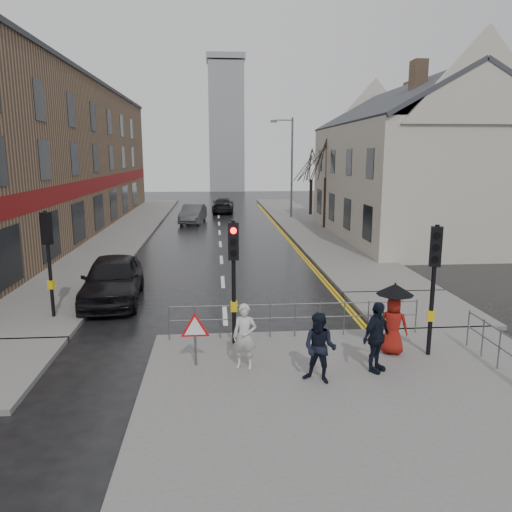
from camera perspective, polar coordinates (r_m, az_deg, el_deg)
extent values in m
plane|color=black|center=(13.83, -3.30, -10.75)|extent=(120.00, 120.00, 0.00)
cube|color=#605E5B|center=(11.12, 13.51, -16.50)|extent=(10.00, 9.00, 0.14)
cube|color=#605E5B|center=(36.70, -14.43, 3.06)|extent=(4.00, 44.00, 0.14)
cube|color=#605E5B|center=(38.74, 5.44, 3.80)|extent=(4.00, 40.00, 0.14)
cube|color=#605E5B|center=(17.94, 17.78, -5.79)|extent=(4.00, 4.20, 0.14)
cube|color=#84654C|center=(36.72, -23.71, 10.20)|extent=(8.00, 42.00, 10.00)
cube|color=#BBB1A3|center=(33.19, 17.19, 8.01)|extent=(9.00, 16.00, 7.00)
cube|color=#84654C|center=(29.14, 18.04, 18.80)|extent=(0.70, 0.90, 1.80)
cube|color=#84654C|center=(37.52, 17.17, 17.09)|extent=(0.70, 0.90, 1.80)
cube|color=gray|center=(74.91, -3.42, 14.38)|extent=(5.00, 5.00, 18.00)
cylinder|color=black|center=(13.44, -2.56, -3.13)|extent=(0.11, 0.11, 3.40)
cube|color=black|center=(13.20, -2.61, 1.71)|extent=(0.28, 0.22, 1.00)
cylinder|color=#FF0C07|center=(13.01, -2.60, 2.91)|extent=(0.16, 0.04, 0.16)
cylinder|color=black|center=(13.06, -2.58, 1.60)|extent=(0.16, 0.04, 0.16)
cylinder|color=black|center=(13.11, -2.57, 0.31)|extent=(0.16, 0.04, 0.16)
cube|color=gold|center=(13.62, -2.54, -5.78)|extent=(0.18, 0.14, 0.28)
cylinder|color=black|center=(13.43, 19.53, -3.80)|extent=(0.11, 0.11, 3.40)
cube|color=black|center=(13.19, 19.87, 1.02)|extent=(0.34, 0.30, 1.00)
cylinder|color=black|center=(13.00, 20.00, 2.22)|extent=(0.16, 0.09, 0.16)
cylinder|color=black|center=(13.05, 19.91, 0.92)|extent=(0.16, 0.09, 0.16)
cylinder|color=black|center=(13.11, 19.82, -0.37)|extent=(0.16, 0.09, 0.16)
cube|color=gold|center=(13.61, 19.35, -6.45)|extent=(0.22, 0.19, 0.28)
cylinder|color=black|center=(16.98, -22.54, -0.91)|extent=(0.11, 0.11, 3.40)
cube|color=black|center=(16.79, -22.84, 2.93)|extent=(0.34, 0.30, 1.00)
cylinder|color=black|center=(16.86, -22.62, 4.01)|extent=(0.16, 0.09, 0.16)
cylinder|color=black|center=(16.90, -22.55, 3.00)|extent=(0.16, 0.09, 0.16)
cylinder|color=black|center=(16.94, -22.47, 2.00)|extent=(0.16, 0.09, 0.16)
cube|color=gold|center=(17.13, -22.37, -3.03)|extent=(0.22, 0.19, 0.28)
cylinder|color=#595B5E|center=(14.22, -9.91, -7.51)|extent=(0.04, 0.04, 1.00)
cylinder|color=#595B5E|center=(15.29, 17.83, -6.55)|extent=(0.04, 0.04, 1.00)
cylinder|color=#595B5E|center=(14.19, 4.51, -5.50)|extent=(7.10, 0.04, 0.04)
cylinder|color=#595B5E|center=(14.32, 4.49, -7.03)|extent=(7.10, 0.04, 0.04)
cylinder|color=#595B5E|center=(14.76, 23.08, -7.58)|extent=(0.04, 0.04, 1.00)
cylinder|color=#595B5E|center=(12.51, -6.92, -10.49)|extent=(0.06, 0.06, 0.85)
cylinder|color=red|center=(12.33, -6.98, -8.22)|extent=(0.80, 0.03, 0.80)
cylinder|color=white|center=(12.31, -6.99, -8.26)|extent=(0.60, 0.03, 0.60)
cylinder|color=#595B5E|center=(41.29, 4.12, 9.97)|extent=(0.16, 0.16, 8.00)
cylinder|color=#595B5E|center=(41.26, 3.20, 15.26)|extent=(1.40, 0.10, 0.10)
cube|color=#595B5E|center=(41.15, 2.06, 15.14)|extent=(0.50, 0.25, 0.18)
cylinder|color=#31221B|center=(35.81, 7.92, 6.05)|extent=(0.26, 0.26, 3.50)
cylinder|color=#31221B|center=(43.73, 6.28, 6.73)|extent=(0.26, 0.26, 3.00)
imported|color=#BAB9B5|center=(12.17, -1.31, -9.16)|extent=(0.66, 0.52, 1.60)
imported|color=black|center=(11.53, 7.30, -10.39)|extent=(0.99, 0.92, 1.62)
imported|color=maroon|center=(13.48, 15.39, -7.64)|extent=(0.88, 0.75, 1.53)
cylinder|color=black|center=(13.45, 15.42, -7.23)|extent=(0.02, 0.02, 1.73)
cone|color=black|center=(13.21, 15.62, -3.67)|extent=(0.96, 0.96, 0.28)
imported|color=black|center=(12.29, 13.60, -8.98)|extent=(1.04, 0.97, 1.72)
imported|color=black|center=(18.71, -16.08, -2.55)|extent=(2.27, 5.00, 1.66)
imported|color=#414345|center=(39.21, -7.22, 4.81)|extent=(2.11, 4.52, 1.43)
imported|color=black|center=(46.03, -3.79, 5.80)|extent=(2.13, 4.72, 1.34)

